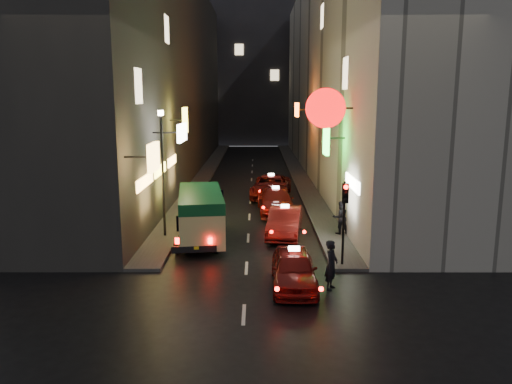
{
  "coord_description": "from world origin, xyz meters",
  "views": [
    {
      "loc": [
        0.41,
        -11.28,
        7.02
      ],
      "look_at": [
        0.4,
        13.0,
        2.37
      ],
      "focal_mm": 35.0,
      "sensor_mm": 36.0,
      "label": 1
    }
  ],
  "objects_px": {
    "taxi_near": "(294,266)",
    "pedestrian_crossing": "(331,262)",
    "lamp_post": "(163,165)",
    "minibus": "(201,210)",
    "traffic_light": "(345,205)"
  },
  "relations": [
    {
      "from": "taxi_near",
      "to": "pedestrian_crossing",
      "type": "relative_size",
      "value": 2.43
    },
    {
      "from": "traffic_light",
      "to": "lamp_post",
      "type": "bearing_deg",
      "value": 151.09
    },
    {
      "from": "taxi_near",
      "to": "lamp_post",
      "type": "distance_m",
      "value": 9.35
    },
    {
      "from": "pedestrian_crossing",
      "to": "lamp_post",
      "type": "distance_m",
      "value": 10.37
    },
    {
      "from": "minibus",
      "to": "lamp_post",
      "type": "bearing_deg",
      "value": 161.88
    },
    {
      "from": "pedestrian_crossing",
      "to": "lamp_post",
      "type": "bearing_deg",
      "value": 72.27
    },
    {
      "from": "taxi_near",
      "to": "pedestrian_crossing",
      "type": "bearing_deg",
      "value": -9.65
    },
    {
      "from": "pedestrian_crossing",
      "to": "lamp_post",
      "type": "height_order",
      "value": "lamp_post"
    },
    {
      "from": "traffic_light",
      "to": "lamp_post",
      "type": "relative_size",
      "value": 0.56
    },
    {
      "from": "pedestrian_crossing",
      "to": "lamp_post",
      "type": "xyz_separation_m",
      "value": [
        -7.38,
        6.78,
        2.66
      ]
    },
    {
      "from": "minibus",
      "to": "taxi_near",
      "type": "relative_size",
      "value": 1.17
    },
    {
      "from": "taxi_near",
      "to": "traffic_light",
      "type": "height_order",
      "value": "traffic_light"
    },
    {
      "from": "pedestrian_crossing",
      "to": "lamp_post",
      "type": "relative_size",
      "value": 0.34
    },
    {
      "from": "taxi_near",
      "to": "traffic_light",
      "type": "relative_size",
      "value": 1.47
    },
    {
      "from": "pedestrian_crossing",
      "to": "taxi_near",
      "type": "bearing_deg",
      "value": 105.2
    }
  ]
}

